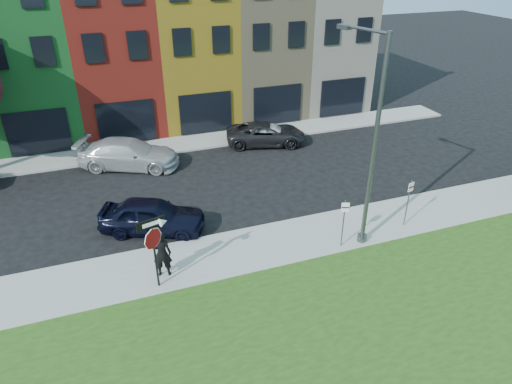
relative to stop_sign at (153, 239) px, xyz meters
name	(u,v)px	position (x,y,z in m)	size (l,w,h in m)	color
ground	(317,287)	(5.49, -1.94, -2.18)	(120.00, 120.00, 0.00)	black
sidewalk_near	(327,233)	(7.49, 1.06, -2.12)	(40.00, 3.00, 0.12)	#989590
sidewalk_far	(165,146)	(2.49, 13.06, -2.12)	(40.00, 2.40, 0.12)	#989590
rowhouse_block	(149,45)	(2.99, 19.24, 2.81)	(30.00, 10.12, 10.00)	beige
stop_sign	(153,239)	(0.00, 0.00, 0.00)	(1.02, 0.31, 2.88)	black
man	(162,254)	(0.30, 0.58, -1.09)	(0.80, 0.63, 1.94)	black
sedan_near	(152,216)	(0.41, 3.90, -1.41)	(4.87, 3.49, 1.54)	black
parked_car_silver	(129,154)	(0.18, 10.90, -1.37)	(6.00, 4.29, 1.61)	#ABACB0
parked_car_dark	(266,134)	(8.60, 11.38, -1.49)	(5.38, 3.54, 1.38)	black
parked_car_white	(270,134)	(8.88, 11.38, -1.52)	(4.16, 2.59, 1.32)	white
street_lamp	(370,146)	(8.49, 0.15, 2.23)	(0.96, 2.52, 8.51)	#4B4E51
parking_sign_a	(344,218)	(7.55, -0.05, -0.71)	(0.31, 0.15, 2.16)	#4B4E51
parking_sign_b	(409,198)	(10.95, 0.36, -0.65)	(0.32, 0.12, 2.26)	#4B4E51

